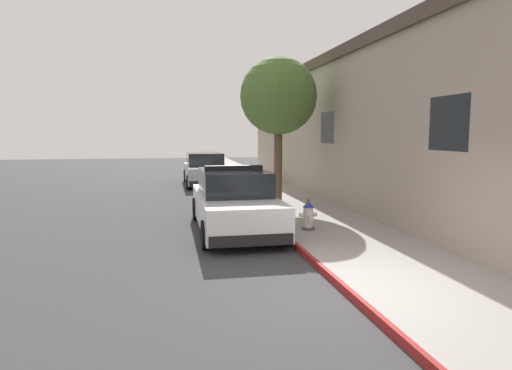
# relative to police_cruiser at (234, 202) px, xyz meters

# --- Properties ---
(ground_plane) EXTENTS (32.26, 60.00, 0.20)m
(ground_plane) POSITION_rel_police_cruiser_xyz_m (-3.54, 5.04, -0.84)
(ground_plane) COLOR #353538
(sidewalk_pavement) EXTENTS (2.77, 60.00, 0.14)m
(sidewalk_pavement) POSITION_rel_police_cruiser_xyz_m (2.46, 5.04, -0.67)
(sidewalk_pavement) COLOR gray
(sidewalk_pavement) RESTS_ON ground
(curb_painted_edge) EXTENTS (0.08, 60.00, 0.14)m
(curb_painted_edge) POSITION_rel_police_cruiser_xyz_m (1.03, 5.04, -0.67)
(curb_painted_edge) COLOR maroon
(curb_painted_edge) RESTS_ON ground
(storefront_building) EXTENTS (7.60, 24.91, 5.26)m
(storefront_building) POSITION_rel_police_cruiser_xyz_m (7.52, 3.74, 1.89)
(storefront_building) COLOR gray
(storefront_building) RESTS_ON ground
(police_cruiser) EXTENTS (1.94, 4.84, 1.68)m
(police_cruiser) POSITION_rel_police_cruiser_xyz_m (0.00, 0.00, 0.00)
(police_cruiser) COLOR white
(police_cruiser) RESTS_ON ground
(parked_car_silver_ahead) EXTENTS (1.94, 4.84, 1.56)m
(parked_car_silver_ahead) POSITION_rel_police_cruiser_xyz_m (0.10, 10.51, -0.00)
(parked_car_silver_ahead) COLOR #B2B5BA
(parked_car_silver_ahead) RESTS_ON ground
(fire_hydrant) EXTENTS (0.44, 0.40, 0.76)m
(fire_hydrant) POSITION_rel_police_cruiser_xyz_m (1.71, -0.86, -0.26)
(fire_hydrant) COLOR #4C4C51
(fire_hydrant) RESTS_ON sidewalk_pavement
(street_tree) EXTENTS (2.60, 2.60, 4.91)m
(street_tree) POSITION_rel_police_cruiser_xyz_m (2.05, 3.62, 2.98)
(street_tree) COLOR brown
(street_tree) RESTS_ON sidewalk_pavement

